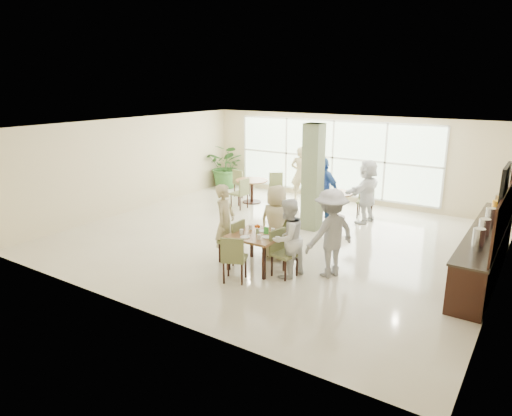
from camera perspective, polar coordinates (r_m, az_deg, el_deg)
The scene contains 22 objects.
ground at distance 11.54m, azimuth 2.45°, elevation -3.78°, with size 10.00×10.00×0.00m, color beige.
room_shell at distance 11.10m, azimuth 2.55°, elevation 4.54°, with size 10.00×10.00×10.00m.
window_bank at distance 15.29m, azimuth 9.55°, elevation 6.23°, with size 7.00×0.04×7.00m.
column at distance 12.01m, azimuth 7.12°, elevation 3.81°, with size 0.45×0.45×2.80m, color #636E4C.
main_table at distance 9.55m, azimuth 0.19°, elevation -3.73°, with size 1.04×1.04×0.75m.
round_table_left at distance 14.79m, azimuth -0.53°, elevation 2.83°, with size 1.05×1.05×0.75m.
round_table_right at distance 13.33m, azimuth 9.92°, elevation 1.12°, with size 0.99×0.99×0.75m.
chairs_main_table at distance 9.58m, azimuth 0.19°, elevation -4.88°, with size 1.86×2.13×0.95m.
chairs_table_left at distance 14.83m, azimuth -0.44°, elevation 2.52°, with size 1.96×1.81×0.95m.
chairs_table_right at distance 13.38m, azimuth 9.79°, elevation 0.84°, with size 2.14×1.80×0.95m.
tabletop_clutter at distance 9.48m, azimuth 0.19°, elevation -2.96°, with size 0.71×0.73×0.21m.
buffet_counter at distance 10.44m, azimuth 26.84°, elevation -4.43°, with size 0.64×4.70×1.95m.
wall_tv at distance 8.95m, azimuth 28.69°, elevation 2.88°, with size 0.06×1.00×0.58m.
framed_art_a at distance 10.57m, azimuth 29.35°, elevation 2.81°, with size 0.05×0.55×0.70m.
potted_plant at distance 16.87m, azimuth -3.65°, elevation 5.25°, with size 1.46×1.46×1.62m, color #305E25.
teen_left at distance 9.98m, azimuth -3.88°, elevation -1.81°, with size 0.62×0.41×1.70m, color tan.
teen_far at distance 10.05m, azimuth 2.55°, elevation -1.77°, with size 0.81×0.44×1.66m, color tan.
teen_right at distance 9.11m, azimuth 3.98°, elevation -3.79°, with size 0.79×0.61×1.62m, color white.
teen_standing at distance 9.21m, azimuth 9.30°, elevation -3.12°, with size 1.17×0.67×1.81m, color #99999C.
adult_a at distance 12.48m, azimuth 8.25°, elevation 2.06°, with size 1.10×0.63×1.88m, color #4172C3.
adult_b at distance 12.97m, azimuth 13.68°, elevation 2.05°, with size 1.65×0.71×1.78m, color white.
adult_standing at distance 15.03m, azimuth 5.58°, elevation 4.27°, with size 0.65×0.43×1.79m, color tan.
Camera 1 is at (5.56, -9.37, 3.82)m, focal length 32.00 mm.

